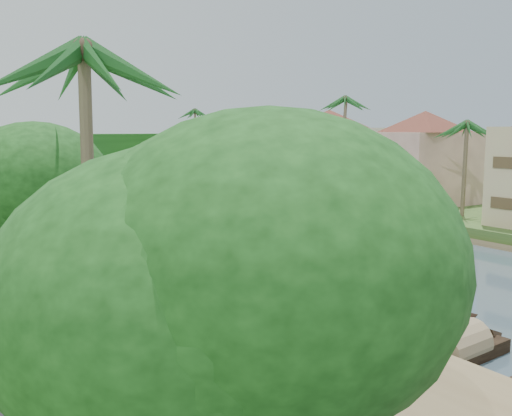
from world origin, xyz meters
TOP-DOWN VIEW (x-y plane):
  - ground at (0.00, 0.00)m, footprint 220.00×220.00m
  - left_bank at (-16.00, 20.00)m, footprint 10.00×180.00m
  - right_bank at (19.00, 20.00)m, footprint 16.00×180.00m
  - retaining_wall at (-20.20, 20.00)m, footprint 0.40×180.00m
  - treeline at (0.00, 100.00)m, footprint 120.00×14.00m
  - bridge at (0.00, 72.00)m, footprint 28.00×4.00m
  - building_mid at (19.99, 14.00)m, footprint 14.11×14.11m
  - building_far at (18.99, 28.00)m, footprint 15.59×15.59m
  - building_distant at (19.99, 48.00)m, footprint 12.62×12.62m
  - sampan_1 at (-9.58, -12.64)m, footprint 6.90×1.99m
  - sampan_2 at (-9.15, -9.53)m, footprint 8.79×3.56m
  - sampan_3 at (-9.40, -6.41)m, footprint 7.29×1.91m
  - sampan_4 at (-9.19, 2.04)m, footprint 6.40×2.00m
  - sampan_5 at (-8.52, 1.02)m, footprint 7.83×3.42m
  - sampan_6 at (-8.90, 3.61)m, footprint 7.90×2.29m
  - sampan_7 at (-9.39, 8.55)m, footprint 6.77×2.41m
  - sampan_8 at (-9.44, 9.79)m, footprint 7.87×3.28m
  - sampan_9 at (-9.11, 17.33)m, footprint 7.64×4.83m
  - sampan_10 at (-10.22, 23.01)m, footprint 6.49×4.35m
  - sampan_11 at (-8.88, 20.19)m, footprint 9.10×2.54m
  - sampan_12 at (-8.85, 23.94)m, footprint 9.26×2.26m
  - sampan_13 at (-10.16, 33.48)m, footprint 8.32×3.57m
  - sampan_15 at (10.07, 10.92)m, footprint 3.91×6.83m
  - sampan_16 at (10.15, 24.61)m, footprint 2.96×7.41m
  - canoe_1 at (-9.59, -5.01)m, footprint 4.39×1.50m
  - canoe_2 at (-7.26, 19.20)m, footprint 5.32×1.21m
  - palm_1 at (16.00, 6.06)m, footprint 3.20×3.20m
  - palm_2 at (15.00, 21.33)m, footprint 3.20×3.20m
  - palm_3 at (16.00, 39.54)m, footprint 3.20×3.20m
  - palm_4 at (-23.00, -9.85)m, footprint 3.20×3.20m
  - palm_7 at (14.00, 54.15)m, footprint 3.20×3.20m
  - tree_0 at (-24.00, -19.26)m, footprint 5.43×5.43m
  - tree_1 at (-24.00, -5.89)m, footprint 4.88×4.88m
  - tree_6 at (24.00, 29.40)m, footprint 4.30×4.30m
  - person_near at (-16.07, -5.98)m, footprint 0.65×0.62m
  - person_far at (-13.47, 9.03)m, footprint 1.05×0.95m

SIDE VIEW (x-z plane):
  - ground at x=0.00m, z-range 0.00..0.00m
  - canoe_1 at x=-9.59m, z-range -0.25..0.45m
  - canoe_2 at x=-7.26m, z-range -0.28..0.48m
  - left_bank at x=-16.00m, z-range 0.00..0.80m
  - sampan_7 at x=-9.39m, z-range -0.51..1.32m
  - sampan_16 at x=10.15m, z-range -0.51..1.32m
  - sampan_4 at x=-9.19m, z-range -0.52..1.33m
  - sampan_15 at x=10.07m, z-range -0.53..1.34m
  - sampan_10 at x=-10.22m, z-range -0.53..1.34m
  - sampan_3 at x=-9.40m, z-range -0.58..1.40m
  - sampan_9 at x=-9.11m, z-range -0.59..1.41m
  - sampan_1 at x=-9.58m, z-range -0.62..1.44m
  - sampan_12 at x=-8.85m, z-range -0.68..1.51m
  - sampan_13 at x=-10.16m, z-range -0.70..1.53m
  - sampan_2 at x=-9.15m, z-range -0.72..1.55m
  - sampan_6 at x=-8.90m, z-range -0.74..1.58m
  - sampan_8 at x=-9.44m, z-range -0.76..1.60m
  - sampan_5 at x=-8.52m, z-range -0.78..1.63m
  - sampan_11 at x=-8.88m, z-range -0.85..1.69m
  - right_bank at x=19.00m, z-range 0.00..1.20m
  - retaining_wall at x=-20.20m, z-range 0.80..1.90m
  - person_near at x=-16.07m, z-range 0.80..2.30m
  - person_far at x=-13.47m, z-range 0.80..2.58m
  - bridge at x=0.00m, z-range 0.52..2.92m
  - treeline at x=0.00m, z-range 0.00..8.00m
  - tree_6 at x=24.00m, z-range 2.56..8.99m
  - building_distant at x=19.99m, z-range 1.28..10.48m
  - building_mid at x=19.99m, z-range 1.28..10.98m
  - building_far at x=18.99m, z-range 1.28..11.48m
  - tree_0 at x=-24.00m, z-range 2.91..10.55m
  - tree_1 at x=-24.00m, z-range 3.10..10.70m
  - palm_1 at x=16.00m, z-range 4.40..14.27m
  - palm_3 at x=16.00m, z-range 5.09..16.43m
  - palm_4 at x=-23.00m, z-range 5.30..16.65m
  - palm_7 at x=14.00m, z-range 5.53..17.83m
  - palm_2 at x=15.00m, z-range 5.73..18.45m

